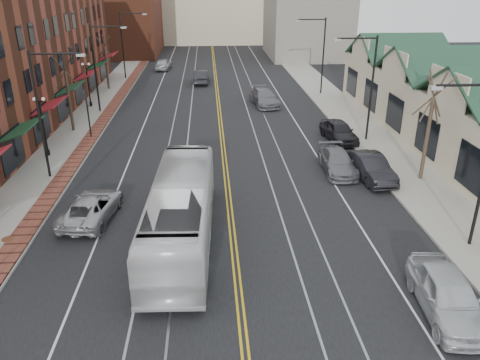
{
  "coord_description": "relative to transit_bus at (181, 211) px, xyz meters",
  "views": [
    {
      "loc": [
        -1.06,
        -12.85,
        12.17
      ],
      "look_at": [
        0.55,
        10.29,
        2.0
      ],
      "focal_mm": 35.0,
      "sensor_mm": 36.0,
      "label": 1
    }
  ],
  "objects": [
    {
      "name": "ground",
      "position": [
        2.52,
        -7.46,
        -1.66
      ],
      "size": [
        160.0,
        160.0,
        0.0
      ],
      "primitive_type": "plane",
      "color": "black",
      "rests_on": "ground"
    },
    {
      "name": "sidewalk_left",
      "position": [
        -9.48,
        12.54,
        -1.59
      ],
      "size": [
        4.0,
        120.0,
        0.15
      ],
      "primitive_type": "cube",
      "color": "gray",
      "rests_on": "ground"
    },
    {
      "name": "sidewalk_right",
      "position": [
        14.52,
        12.54,
        -1.59
      ],
      "size": [
        4.0,
        120.0,
        0.15
      ],
      "primitive_type": "cube",
      "color": "gray",
      "rests_on": "ground"
    },
    {
      "name": "building_right",
      "position": [
        20.52,
        12.54,
        0.64
      ],
      "size": [
        8.0,
        36.0,
        4.6
      ],
      "primitive_type": "cube",
      "color": "beige",
      "rests_on": "ground"
    },
    {
      "name": "backdrop_left",
      "position": [
        -13.48,
        62.54,
        5.34
      ],
      "size": [
        14.0,
        18.0,
        14.0
      ],
      "primitive_type": "cube",
      "color": "brown",
      "rests_on": "ground"
    },
    {
      "name": "backdrop_mid",
      "position": [
        2.52,
        77.54,
        2.84
      ],
      "size": [
        22.0,
        14.0,
        9.0
      ],
      "primitive_type": "cube",
      "color": "beige",
      "rests_on": "ground"
    },
    {
      "name": "backdrop_right",
      "position": [
        17.52,
        57.54,
        3.84
      ],
      "size": [
        12.0,
        16.0,
        11.0
      ],
      "primitive_type": "cube",
      "color": "slate",
      "rests_on": "ground"
    },
    {
      "name": "streetlight_l_1",
      "position": [
        -8.53,
        8.54,
        3.36
      ],
      "size": [
        3.33,
        0.25,
        8.0
      ],
      "color": "black",
      "rests_on": "sidewalk_left"
    },
    {
      "name": "streetlight_l_2",
      "position": [
        -8.53,
        24.54,
        3.36
      ],
      "size": [
        3.33,
        0.25,
        8.0
      ],
      "color": "black",
      "rests_on": "sidewalk_left"
    },
    {
      "name": "streetlight_l_3",
      "position": [
        -8.53,
        40.54,
        3.36
      ],
      "size": [
        3.33,
        0.25,
        8.0
      ],
      "color": "black",
      "rests_on": "sidewalk_left"
    },
    {
      "name": "streetlight_r_1",
      "position": [
        13.56,
        14.54,
        3.36
      ],
      "size": [
        3.33,
        0.25,
        8.0
      ],
      "color": "black",
      "rests_on": "sidewalk_right"
    },
    {
      "name": "streetlight_r_2",
      "position": [
        13.56,
        30.54,
        3.36
      ],
      "size": [
        3.33,
        0.25,
        8.0
      ],
      "color": "black",
      "rests_on": "sidewalk_right"
    },
    {
      "name": "lamppost_l_2",
      "position": [
        -10.28,
        12.54,
        0.54
      ],
      "size": [
        0.84,
        0.28,
        4.27
      ],
      "color": "black",
      "rests_on": "sidewalk_left"
    },
    {
      "name": "lamppost_l_3",
      "position": [
        -10.28,
        26.54,
        0.54
      ],
      "size": [
        0.84,
        0.28,
        4.27
      ],
      "color": "black",
      "rests_on": "sidewalk_left"
    },
    {
      "name": "tree_left_near",
      "position": [
        -9.98,
        18.54,
        1.85
      ],
      "size": [
        1.78,
        1.37,
        6.48
      ],
      "color": "#382B21",
      "rests_on": "sidewalk_left"
    },
    {
      "name": "tree_left_far",
      "position": [
        -9.98,
        34.54,
        1.61
      ],
      "size": [
        1.66,
        1.28,
        6.02
      ],
      "color": "#382B21",
      "rests_on": "sidewalk_left"
    },
    {
      "name": "tree_right_mid",
      "position": [
        15.02,
        6.54,
        2.09
      ],
      "size": [
        1.9,
        1.46,
        6.93
      ],
      "color": "#382B21",
      "rests_on": "sidewalk_right"
    },
    {
      "name": "manhole_far",
      "position": [
        -8.68,
        0.54,
        -1.5
      ],
      "size": [
        0.6,
        0.6,
        0.02
      ],
      "primitive_type": "cylinder",
      "color": "#592D19",
      "rests_on": "sidewalk_left"
    },
    {
      "name": "traffic_signal",
      "position": [
        -8.08,
        16.54,
        0.69
      ],
      "size": [
        0.18,
        0.15,
        3.8
      ],
      "color": "black",
      "rests_on": "sidewalk_left"
    },
    {
      "name": "transit_bus",
      "position": [
        0.0,
        0.0,
        0.0
      ],
      "size": [
        3.31,
        12.04,
        3.32
      ],
      "primitive_type": "imported",
      "rotation": [
        0.0,
        0.0,
        3.1
      ],
      "color": "white",
      "rests_on": "ground"
    },
    {
      "name": "parked_suv",
      "position": [
        -4.98,
        2.68,
        -0.95
      ],
      "size": [
        3.02,
        5.39,
        1.42
      ],
      "primitive_type": "imported",
      "rotation": [
        0.0,
        0.0,
        3.01
      ],
      "color": "#A7AAAE",
      "rests_on": "ground"
    },
    {
      "name": "parked_car_a",
      "position": [
        10.5,
        -6.15,
        -0.8
      ],
      "size": [
        2.47,
        5.2,
        1.72
      ],
      "primitive_type": "imported",
      "rotation": [
        0.0,
        0.0,
        -0.09
      ],
      "color": "silver",
      "rests_on": "ground"
    },
    {
      "name": "parked_car_b",
      "position": [
        11.82,
        6.99,
        -0.86
      ],
      "size": [
        2.25,
        5.05,
        1.61
      ],
      "primitive_type": "imported",
      "rotation": [
        0.0,
        0.0,
        0.11
      ],
      "color": "black",
      "rests_on": "ground"
    },
    {
      "name": "parked_car_c",
      "position": [
        10.02,
        8.36,
        -0.95
      ],
      "size": [
        2.09,
        4.93,
        1.42
      ],
      "primitive_type": "imported",
      "rotation": [
        0.0,
        0.0,
        -0.02
      ],
      "color": "slate",
      "rests_on": "ground"
    },
    {
      "name": "parked_car_d",
      "position": [
        11.82,
        14.74,
        -0.86
      ],
      "size": [
        2.51,
        4.94,
        1.61
      ],
      "primitive_type": "imported",
      "rotation": [
        0.0,
        0.0,
        0.13
      ],
      "color": "black",
      "rests_on": "ground"
    },
    {
      "name": "distant_car_left",
      "position": [
        0.71,
        37.25,
        -0.86
      ],
      "size": [
        1.88,
        4.9,
        1.59
      ],
      "primitive_type": "imported",
      "rotation": [
        0.0,
        0.0,
        3.1
      ],
      "color": "black",
      "rests_on": "ground"
    },
    {
      "name": "distant_car_right",
      "position": [
        7.17,
        26.29,
        -0.86
      ],
      "size": [
        2.99,
        5.79,
        1.61
      ],
      "primitive_type": "imported",
      "rotation": [
        0.0,
        0.0,
        0.14
      ],
      "color": "slate",
      "rests_on": "ground"
    },
    {
      "name": "distant_car_far",
      "position": [
        -4.64,
        46.75,
        -0.86
      ],
      "size": [
        2.28,
        4.84,
        1.6
      ],
      "primitive_type": "imported",
      "rotation": [
        0.0,
        0.0,
        3.06
      ],
      "color": "#A4A6AB",
      "rests_on": "ground"
    }
  ]
}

